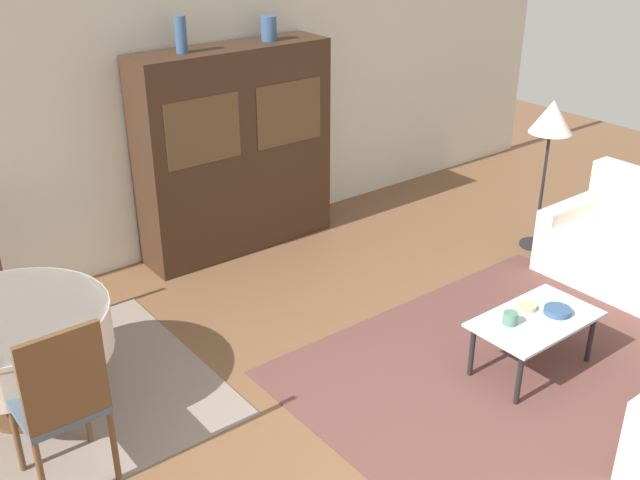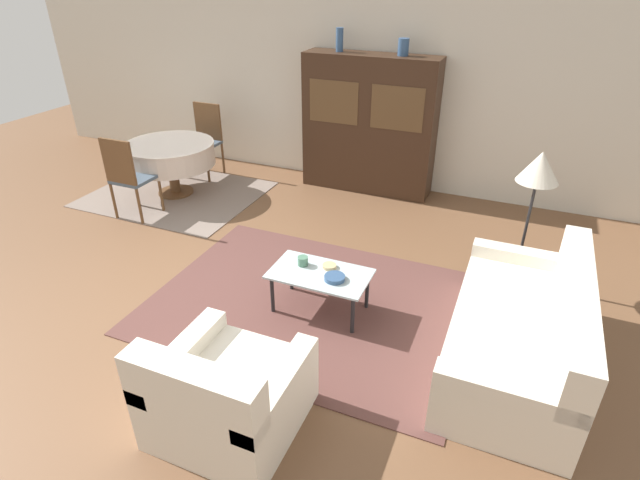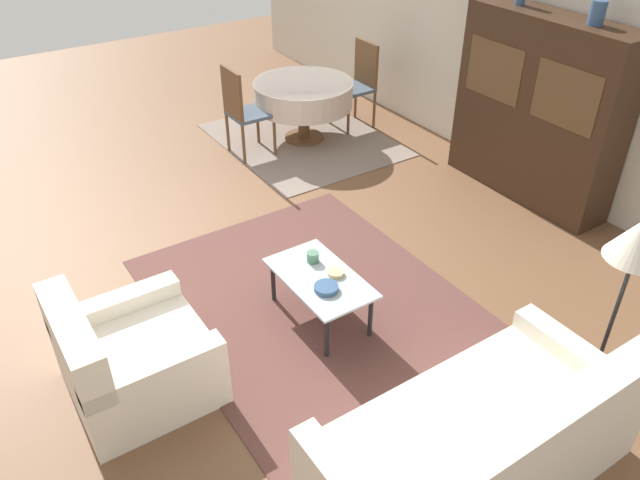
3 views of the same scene
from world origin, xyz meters
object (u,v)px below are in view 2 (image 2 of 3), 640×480
object	(u,v)px
display_cabinet	(369,125)
vase_short	(403,47)
dining_chair_far	(205,136)
cup	(303,261)
bowl	(335,278)
dining_table	(170,154)
coffee_table	(320,277)
couch	(522,334)
dining_chair_near	(127,174)
armchair	(226,396)
vase_tall	(340,40)
bowl_small	(329,266)
floor_lamp	(538,174)

from	to	relation	value
display_cabinet	vase_short	world-z (taller)	vase_short
dining_chair_far	cup	size ratio (longest dim) A/B	10.84
dining_chair_far	bowl	world-z (taller)	dining_chair_far
dining_table	bowl	bearing A→B (deg)	-29.41
coffee_table	dining_table	size ratio (longest dim) A/B	0.75
couch	vase_short	world-z (taller)	vase_short
display_cabinet	coffee_table	bearing A→B (deg)	-79.95
display_cabinet	dining_chair_near	world-z (taller)	display_cabinet
armchair	vase_tall	world-z (taller)	vase_tall
couch	cup	world-z (taller)	couch
dining_table	bowl_small	distance (m)	3.35
dining_chair_far	bowl_small	world-z (taller)	dining_chair_far
dining_chair_far	vase_short	world-z (taller)	vase_short
couch	dining_chair_far	world-z (taller)	dining_chair_far
coffee_table	floor_lamp	xyz separation A→B (m)	(1.64, 1.21, 0.81)
vase_short	dining_chair_far	bearing A→B (deg)	-171.41
armchair	bowl_small	world-z (taller)	armchair
dining_table	floor_lamp	xyz separation A→B (m)	(4.56, -0.47, 0.59)
floor_lamp	vase_tall	size ratio (longest dim) A/B	4.76
armchair	floor_lamp	xyz separation A→B (m)	(1.70, 2.70, 0.87)
dining_chair_far	bowl_small	xyz separation A→B (m)	(2.96, -2.39, -0.17)
coffee_table	cup	world-z (taller)	cup
dining_chair_near	bowl_small	xyz separation A→B (m)	(2.96, -0.75, -0.17)
floor_lamp	vase_short	xyz separation A→B (m)	(-1.77, 1.72, 0.76)
armchair	dining_chair_far	xyz separation A→B (m)	(-2.86, 3.99, 0.30)
floor_lamp	vase_tall	xyz separation A→B (m)	(-2.61, 1.72, 0.81)
dining_table	cup	bearing A→B (deg)	-30.81
display_cabinet	floor_lamp	xyz separation A→B (m)	(2.16, -1.71, 0.25)
couch	bowl	size ratio (longest dim) A/B	10.57
couch	cup	size ratio (longest dim) A/B	20.07
dining_chair_far	coffee_table	bearing A→B (deg)	139.33
dining_chair_far	vase_tall	distance (m)	2.43
dining_table	vase_tall	size ratio (longest dim) A/B	4.10
dining_table	vase_tall	xyz separation A→B (m)	(1.95, 1.24, 1.40)
coffee_table	vase_short	world-z (taller)	vase_short
floor_lamp	bowl_small	xyz separation A→B (m)	(-1.60, -1.10, -0.75)
vase_short	cup	bearing A→B (deg)	-91.47
bowl_small	dining_chair_far	bearing A→B (deg)	141.07
armchair	dining_table	size ratio (longest dim) A/B	0.77
cup	dining_chair_far	bearing A→B (deg)	138.05
dining_chair_near	vase_short	bearing A→B (deg)	36.50
dining_chair_near	floor_lamp	xyz separation A→B (m)	(4.56, 0.35, 0.58)
floor_lamp	cup	size ratio (longest dim) A/B	14.32
bowl	display_cabinet	bearing A→B (deg)	102.87
cup	display_cabinet	bearing A→B (deg)	96.39
couch	vase_tall	size ratio (longest dim) A/B	6.67
couch	dining_chair_far	size ratio (longest dim) A/B	1.85
bowl	cup	bearing A→B (deg)	162.42
armchair	dining_table	bearing A→B (deg)	132.02
dining_chair_near	dining_chair_far	distance (m)	1.64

